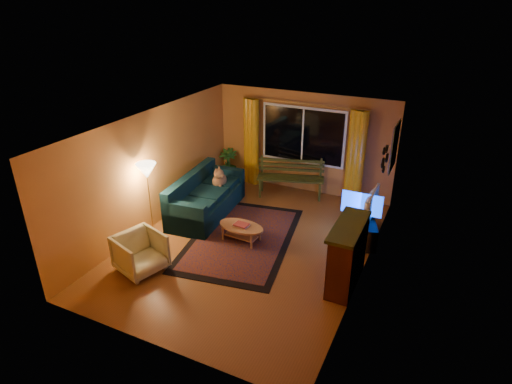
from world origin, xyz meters
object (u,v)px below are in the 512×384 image
at_px(floor_lamp, 150,200).
at_px(coffee_table, 241,233).
at_px(armchair, 140,251).
at_px(sofa, 207,195).
at_px(bench, 290,187).
at_px(tv_console, 364,228).

distance_m(floor_lamp, coffee_table, 1.97).
relative_size(armchair, coffee_table, 0.82).
xyz_separation_m(sofa, coffee_table, (1.26, -0.73, -0.28)).
relative_size(bench, sofa, 0.71).
xyz_separation_m(armchair, floor_lamp, (-0.60, 1.11, 0.41)).
relative_size(sofa, tv_console, 1.99).
relative_size(sofa, armchair, 2.87).
bearing_deg(bench, coffee_table, -109.94).
bearing_deg(sofa, tv_console, 1.26).
height_order(coffee_table, tv_console, tv_console).
xyz_separation_m(armchair, coffee_table, (1.17, 1.68, -0.22)).
bearing_deg(tv_console, armchair, -159.12).
bearing_deg(armchair, tv_console, -32.25).
height_order(sofa, coffee_table, sofa).
height_order(bench, sofa, sofa).
distance_m(armchair, floor_lamp, 1.33).
bearing_deg(tv_console, floor_lamp, -175.63).
xyz_separation_m(sofa, armchair, (0.08, -2.41, -0.06)).
bearing_deg(floor_lamp, coffee_table, 17.80).
height_order(armchair, tv_console, armchair).
distance_m(coffee_table, tv_console, 2.51).
distance_m(armchair, tv_console, 4.43).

